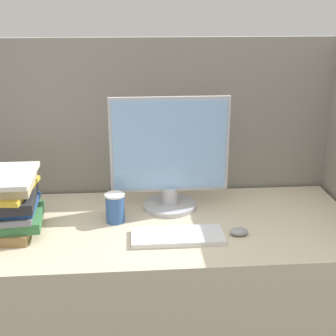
{
  "coord_description": "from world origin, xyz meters",
  "views": [
    {
      "loc": [
        -0.13,
        -1.4,
        1.6
      ],
      "look_at": [
        0.02,
        0.4,
        0.97
      ],
      "focal_mm": 50.0,
      "sensor_mm": 36.0,
      "label": 1
    }
  ],
  "objects_px": {
    "mouse": "(239,232)",
    "coffee_cup": "(115,208)",
    "keyboard": "(178,236)",
    "monitor": "(170,159)",
    "book_stack": "(7,203)"
  },
  "relations": [
    {
      "from": "coffee_cup",
      "to": "book_stack",
      "type": "relative_size",
      "value": 0.39
    },
    {
      "from": "monitor",
      "to": "coffee_cup",
      "type": "bearing_deg",
      "value": -151.76
    },
    {
      "from": "monitor",
      "to": "mouse",
      "type": "height_order",
      "value": "monitor"
    },
    {
      "from": "monitor",
      "to": "mouse",
      "type": "distance_m",
      "value": 0.44
    },
    {
      "from": "coffee_cup",
      "to": "monitor",
      "type": "bearing_deg",
      "value": 28.24
    },
    {
      "from": "keyboard",
      "to": "coffee_cup",
      "type": "height_order",
      "value": "coffee_cup"
    },
    {
      "from": "coffee_cup",
      "to": "keyboard",
      "type": "bearing_deg",
      "value": -35.11
    },
    {
      "from": "monitor",
      "to": "keyboard",
      "type": "height_order",
      "value": "monitor"
    },
    {
      "from": "monitor",
      "to": "mouse",
      "type": "relative_size",
      "value": 6.97
    },
    {
      "from": "mouse",
      "to": "coffee_cup",
      "type": "bearing_deg",
      "value": 161.73
    },
    {
      "from": "monitor",
      "to": "coffee_cup",
      "type": "height_order",
      "value": "monitor"
    },
    {
      "from": "keyboard",
      "to": "mouse",
      "type": "height_order",
      "value": "mouse"
    },
    {
      "from": "mouse",
      "to": "coffee_cup",
      "type": "distance_m",
      "value": 0.52
    },
    {
      "from": "keyboard",
      "to": "coffee_cup",
      "type": "bearing_deg",
      "value": 144.89
    },
    {
      "from": "monitor",
      "to": "mouse",
      "type": "xyz_separation_m",
      "value": [
        0.25,
        -0.29,
        -0.22
      ]
    }
  ]
}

